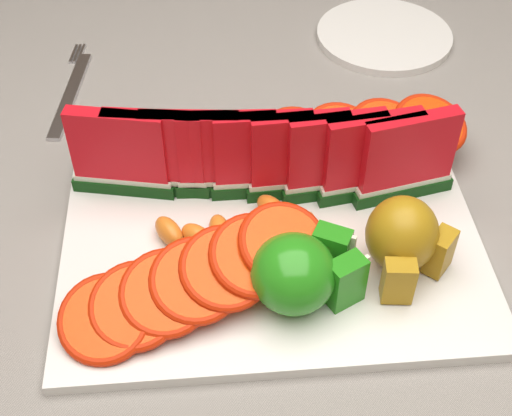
{
  "coord_description": "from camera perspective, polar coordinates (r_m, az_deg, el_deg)",
  "views": [
    {
      "loc": [
        0.04,
        -0.48,
        1.28
      ],
      "look_at": [
        0.07,
        -0.02,
        0.81
      ],
      "focal_mm": 50.0,
      "sensor_mm": 36.0,
      "label": 1
    }
  ],
  "objects": [
    {
      "name": "table",
      "position": [
        0.79,
        -5.5,
        -7.36
      ],
      "size": [
        1.4,
        0.9,
        0.75
      ],
      "color": "#532D1E",
      "rests_on": "ground"
    },
    {
      "name": "tablecloth",
      "position": [
        0.74,
        -5.84,
        -4.42
      ],
      "size": [
        1.53,
        1.03,
        0.2
      ],
      "color": "gray",
      "rests_on": "table"
    },
    {
      "name": "platter",
      "position": [
        0.69,
        1.25,
        -2.57
      ],
      "size": [
        0.4,
        0.3,
        0.01
      ],
      "color": "silver",
      "rests_on": "tablecloth"
    },
    {
      "name": "apple_cluster",
      "position": [
        0.62,
        3.65,
        -5.16
      ],
      "size": [
        0.1,
        0.09,
        0.07
      ],
      "color": "#388A13",
      "rests_on": "platter"
    },
    {
      "name": "pear_cluster",
      "position": [
        0.65,
        11.76,
        -2.35
      ],
      "size": [
        0.09,
        0.09,
        0.07
      ],
      "color": "#AA890B",
      "rests_on": "platter"
    },
    {
      "name": "side_plate",
      "position": [
        0.99,
        10.21,
        13.43
      ],
      "size": [
        0.19,
        0.19,
        0.01
      ],
      "color": "silver",
      "rests_on": "tablecloth"
    },
    {
      "name": "fork",
      "position": [
        0.91,
        -14.56,
        9.1
      ],
      "size": [
        0.04,
        0.2,
        0.0
      ],
      "color": "silver",
      "rests_on": "tablecloth"
    },
    {
      "name": "watermelon_row",
      "position": [
        0.7,
        0.56,
        4.08
      ],
      "size": [
        0.39,
        0.07,
        0.1
      ],
      "color": "#0C3D15",
      "rests_on": "platter"
    },
    {
      "name": "orange_fan_front",
      "position": [
        0.62,
        -4.82,
        -5.78
      ],
      "size": [
        0.26,
        0.15,
        0.06
      ],
      "color": "red",
      "rests_on": "platter"
    },
    {
      "name": "orange_fan_back",
      "position": [
        0.76,
        3.2,
        5.63
      ],
      "size": [
        0.38,
        0.11,
        0.05
      ],
      "color": "red",
      "rests_on": "platter"
    },
    {
      "name": "tangerine_segments",
      "position": [
        0.68,
        -1.61,
        -1.64
      ],
      "size": [
        0.16,
        0.07,
        0.02
      ],
      "color": "orange",
      "rests_on": "platter"
    }
  ]
}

